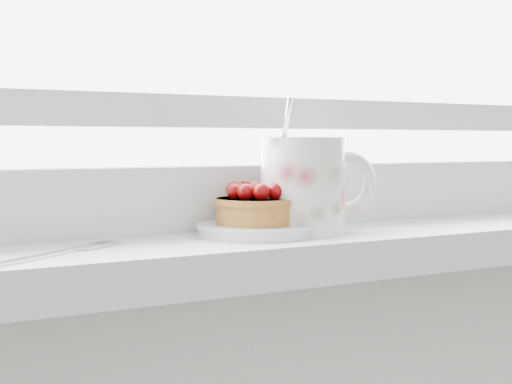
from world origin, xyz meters
TOP-DOWN VIEW (x-y plane):
  - saucer at (0.01, 1.89)m, footprint 0.12×0.12m
  - raspberry_tart at (0.01, 1.89)m, footprint 0.09×0.09m
  - floral_mug at (0.07, 1.88)m, footprint 0.14×0.11m
  - fork at (-0.20, 1.86)m, footprint 0.14×0.11m

SIDE VIEW (x-z plane):
  - fork at x=-0.20m, z-range 0.94..0.94m
  - saucer at x=0.01m, z-range 0.94..0.95m
  - raspberry_tart at x=0.01m, z-range 0.95..0.99m
  - floral_mug at x=0.07m, z-range 0.92..1.07m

